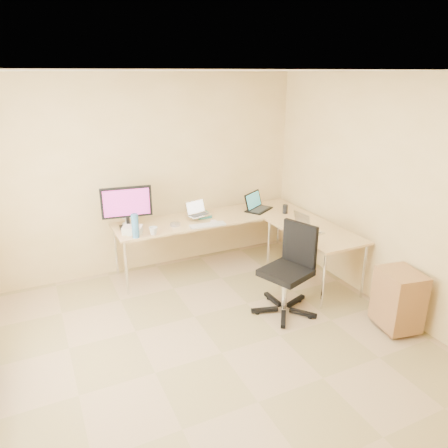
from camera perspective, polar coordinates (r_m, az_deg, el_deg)
name	(u,v)px	position (r m, az deg, el deg)	size (l,w,h in m)	color
floor	(222,353)	(4.31, -0.34, -17.09)	(4.50, 4.50, 0.00)	tan
ceiling	(221,71)	(3.44, -0.43, 20.05)	(4.50, 4.50, 0.00)	white
wall_back	(150,175)	(5.71, -10.06, 6.54)	(4.50, 4.50, 0.00)	beige
wall_front	(448,400)	(2.13, 28.13, -20.26)	(4.50, 4.50, 0.00)	beige
wall_right	(398,199)	(4.90, 22.50, 3.09)	(4.50, 4.50, 0.00)	beige
desk_main	(212,242)	(5.86, -1.61, -2.40)	(2.65, 0.70, 0.73)	tan
desk_return	(313,256)	(5.53, 11.98, -4.26)	(0.70, 1.30, 0.73)	tan
monitor	(127,207)	(5.40, -13.04, 2.22)	(0.63, 0.20, 0.54)	black
book_stack	(202,215)	(5.77, -2.98, 1.29)	(0.19, 0.26, 0.04)	#256C69
laptop_center	(199,209)	(5.63, -3.46, 2.10)	(0.30, 0.23, 0.20)	silver
laptop_black	(259,202)	(6.00, 4.77, 3.05)	(0.40, 0.30, 0.25)	black
keyboard	(208,225)	(5.40, -2.24, -0.14)	(0.46, 0.13, 0.02)	silver
mouse	(213,221)	(5.52, -1.44, 0.40)	(0.09, 0.06, 0.03)	silver
mug	(153,231)	(5.17, -9.55, -0.90)	(0.10, 0.10, 0.10)	silver
cd_stack	(175,224)	(5.44, -6.63, -0.05)	(0.13, 0.13, 0.03)	#AAADC0
water_bottle	(135,226)	(5.08, -11.96, -0.24)	(0.08, 0.08, 0.30)	teal
papers	(132,232)	(5.31, -12.37, -1.04)	(0.18, 0.26, 0.01)	silver
white_box	(132,230)	(5.27, -12.32, -0.75)	(0.24, 0.17, 0.09)	white
desk_fan	(126,214)	(5.54, -13.22, 1.36)	(0.23, 0.23, 0.29)	silver
black_cup	(285,209)	(5.92, 8.30, 2.01)	(0.07, 0.07, 0.12)	black
laptop_return	(309,224)	(5.23, 11.52, 0.00)	(0.27, 0.34, 0.23)	silver
office_chair	(286,272)	(4.74, 8.38, -6.49)	(0.62, 0.62, 1.03)	black
cabinet	(398,299)	(4.82, 22.57, -9.36)	(0.36, 0.45, 0.62)	brown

